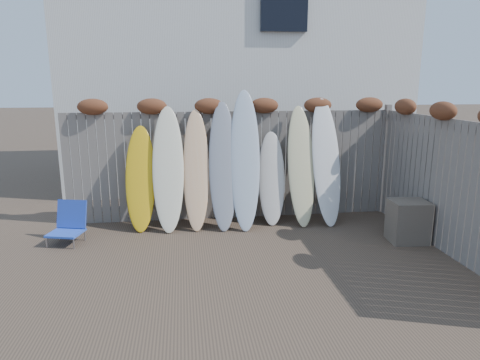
{
  "coord_description": "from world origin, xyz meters",
  "views": [
    {
      "loc": [
        -0.88,
        -5.34,
        2.52
      ],
      "look_at": [
        0.0,
        1.2,
        1.0
      ],
      "focal_mm": 32.0,
      "sensor_mm": 36.0,
      "label": 1
    }
  ],
  "objects": [
    {
      "name": "ground",
      "position": [
        0.0,
        0.0,
        0.0
      ],
      "size": [
        80.0,
        80.0,
        0.0
      ],
      "primitive_type": "plane",
      "color": "#493A2D"
    },
    {
      "name": "back_fence",
      "position": [
        0.06,
        2.39,
        1.18
      ],
      "size": [
        6.05,
        0.28,
        2.24
      ],
      "color": "slate",
      "rests_on": "ground"
    },
    {
      "name": "right_fence",
      "position": [
        2.99,
        0.25,
        1.14
      ],
      "size": [
        0.28,
        4.4,
        2.24
      ],
      "color": "slate",
      "rests_on": "ground"
    },
    {
      "name": "house",
      "position": [
        0.5,
        6.5,
        3.2
      ],
      "size": [
        8.5,
        5.5,
        6.33
      ],
      "color": "silver",
      "rests_on": "ground"
    },
    {
      "name": "beach_chair",
      "position": [
        -2.74,
        1.49,
        0.3
      ],
      "size": [
        0.6,
        0.63,
        0.65
      ],
      "color": "blue",
      "rests_on": "ground"
    },
    {
      "name": "wooden_crate",
      "position": [
        2.67,
        0.76,
        0.34
      ],
      "size": [
        0.61,
        0.52,
        0.67
      ],
      "primitive_type": "cube",
      "rotation": [
        0.0,
        0.0,
        -0.07
      ],
      "color": "#6F5A53",
      "rests_on": "ground"
    },
    {
      "name": "lattice_panel",
      "position": [
        3.09,
        1.28,
        0.88
      ],
      "size": [
        0.15,
        1.18,
        1.77
      ],
      "primitive_type": "cube",
      "rotation": [
        0.0,
        0.0,
        -0.09
      ],
      "color": "#4F3B30",
      "rests_on": "ground"
    },
    {
      "name": "surfboard_0",
      "position": [
        -1.62,
        2.0,
        0.89
      ],
      "size": [
        0.55,
        0.67,
        1.79
      ],
      "primitive_type": "ellipsoid",
      "rotation": [
        -0.31,
        0.0,
        -0.06
      ],
      "color": "gold",
      "rests_on": "ground"
    },
    {
      "name": "surfboard_1",
      "position": [
        -1.15,
        1.96,
        1.06
      ],
      "size": [
        0.56,
        0.76,
        2.12
      ],
      "primitive_type": "ellipsoid",
      "rotation": [
        -0.31,
        0.0,
        -0.03
      ],
      "color": "beige",
      "rests_on": "ground"
    },
    {
      "name": "surfboard_2",
      "position": [
        -0.67,
        1.97,
        1.03
      ],
      "size": [
        0.5,
        0.75,
        2.06
      ],
      "primitive_type": "ellipsoid",
      "rotation": [
        -0.31,
        0.0,
        -0.06
      ],
      "color": "#F7B172",
      "rests_on": "ground"
    },
    {
      "name": "surfboard_3",
      "position": [
        -0.2,
        1.92,
        1.1
      ],
      "size": [
        0.53,
        0.8,
        2.2
      ],
      "primitive_type": "ellipsoid",
      "rotation": [
        -0.31,
        0.0,
        -0.06
      ],
      "color": "gray",
      "rests_on": "ground"
    },
    {
      "name": "surfboard_4",
      "position": [
        0.18,
        1.91,
        1.2
      ],
      "size": [
        0.59,
        0.88,
        2.39
      ],
      "primitive_type": "ellipsoid",
      "rotation": [
        -0.31,
        0.0,
        -0.1
      ],
      "color": "#A8B9CD",
      "rests_on": "ground"
    },
    {
      "name": "surfboard_5",
      "position": [
        0.69,
        2.03,
        0.82
      ],
      "size": [
        0.54,
        0.64,
        1.65
      ],
      "primitive_type": "ellipsoid",
      "rotation": [
        -0.31,
        0.0,
        -0.1
      ],
      "color": "silver",
      "rests_on": "ground"
    },
    {
      "name": "surfboard_6",
      "position": [
        1.2,
        1.95,
        1.05
      ],
      "size": [
        0.49,
        0.75,
        2.11
      ],
      "primitive_type": "ellipsoid",
      "rotation": [
        -0.31,
        0.0,
        -0.02
      ],
      "color": "beige",
      "rests_on": "ground"
    },
    {
      "name": "surfboard_7",
      "position": [
        1.66,
        1.93,
        1.12
      ],
      "size": [
        0.55,
        0.81,
        2.24
      ],
      "primitive_type": "ellipsoid",
      "rotation": [
        -0.31,
        0.0,
        0.05
      ],
      "color": "silver",
      "rests_on": "ground"
    }
  ]
}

